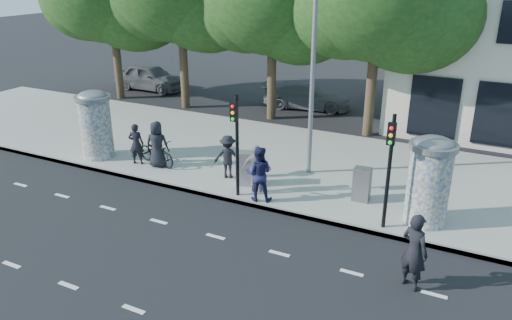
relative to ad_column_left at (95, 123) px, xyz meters
The scene contains 21 objects.
ground 8.63m from the ad_column_left, 32.01° to the right, with size 120.00×120.00×0.00m, color black.
sidewalk 7.94m from the ad_column_left, 22.62° to the left, with size 40.00×8.00×0.15m, color gray.
curb 7.41m from the ad_column_left, ahead, with size 40.00×0.10×0.16m, color slate.
lane_dash_near 9.95m from the ad_column_left, 42.94° to the right, with size 32.00×0.12×0.01m, color silver.
lane_dash_far 7.99m from the ad_column_left, 23.29° to the right, with size 32.00×0.12×0.01m, color silver.
ad_column_left is the anchor object (origin of this frame).
ad_column_right 12.40m from the ad_column_left, ahead, with size 1.36×1.36×2.65m.
traffic_pole_near 6.67m from the ad_column_left, ahead, with size 0.22×0.31×3.40m.
traffic_pole_far 11.44m from the ad_column_left, ahead, with size 0.22×0.31×3.40m.
street_lamp 8.90m from the ad_column_left, 14.94° to the left, with size 0.25×0.93×8.00m.
ped_a 2.79m from the ad_column_left, ahead, with size 0.86×0.56×1.75m, color black.
ped_b 1.95m from the ad_column_left, ahead, with size 0.58×0.38×1.58m, color black.
ped_c 7.41m from the ad_column_left, ahead, with size 0.88×0.69×1.81m, color #1A1B42.
ped_d 5.65m from the ad_column_left, ahead, with size 1.01×0.58×1.57m, color black.
ped_e 7.06m from the ad_column_left, ahead, with size 0.96×0.55×1.64m, color gray.
man_road 12.98m from the ad_column_left, 13.41° to the right, with size 0.71×0.47×1.95m, color black.
bicycle 2.74m from the ad_column_left, ahead, with size 1.88×0.65×0.99m, color black.
cabinet_left 6.48m from the ad_column_left, ahead, with size 0.58×0.42×1.20m, color gray.
cabinet_right 10.40m from the ad_column_left, ahead, with size 0.53×0.39×1.12m, color slate.
car_left 11.77m from the ad_column_left, 117.73° to the left, with size 4.62×1.86×1.57m, color #4E5154.
car_right 11.78m from the ad_column_left, 67.00° to the left, with size 4.63×1.88×1.34m, color slate.
Camera 1 is at (6.60, -9.22, 7.29)m, focal length 35.00 mm.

